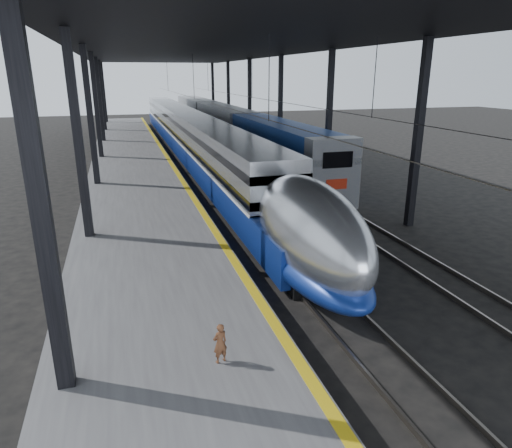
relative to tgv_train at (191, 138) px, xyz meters
name	(u,v)px	position (x,y,z in m)	size (l,w,h in m)	color
ground	(257,291)	(-2.00, -27.70, -1.89)	(160.00, 160.00, 0.00)	black
platform	(134,173)	(-5.50, -7.70, -1.39)	(6.00, 80.00, 1.00)	#4C4C4F
yellow_strip	(172,164)	(-2.70, -7.70, -0.88)	(0.30, 80.00, 0.01)	gold
rails	(239,172)	(2.50, -7.70, -1.81)	(6.52, 80.00, 0.16)	slate
canopy	(202,48)	(-0.10, -7.70, 7.23)	(18.00, 75.00, 9.47)	black
tgv_train	(191,138)	(0.00, 0.00, 0.00)	(2.81, 65.20, 4.03)	silver
second_train	(226,125)	(5.00, 7.79, 0.18)	(2.96, 56.05, 4.08)	navy
child	(220,343)	(-4.45, -32.87, -0.39)	(0.36, 0.24, 0.99)	#54301C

